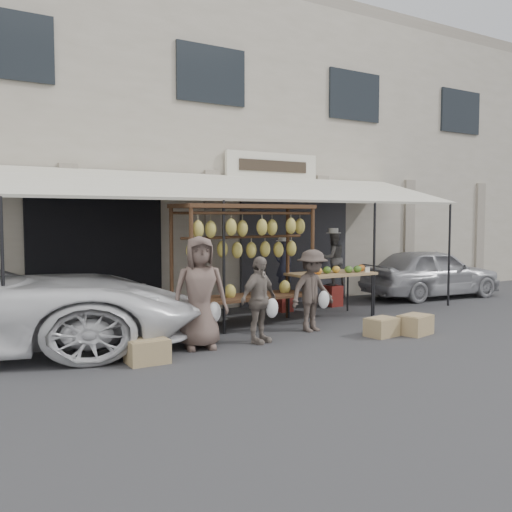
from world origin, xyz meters
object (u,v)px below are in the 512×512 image
at_px(vendor_left, 284,266).
at_px(crate_near_b, 415,325).
at_px(customer_mid, 259,300).
at_px(customer_right, 312,291).
at_px(crate_near_a, 382,327).
at_px(crate_far, 147,351).
at_px(sedan, 431,273).
at_px(customer_left, 200,293).
at_px(banana_rack, 246,242).
at_px(produce_table, 333,274).
at_px(vendor_right, 333,259).

distance_m(vendor_left, crate_near_b, 3.28).
xyz_separation_m(customer_mid, customer_right, (1.29, 0.28, 0.03)).
height_order(customer_right, crate_near_a, customer_right).
distance_m(customer_right, crate_far, 3.36).
bearing_deg(crate_far, customer_right, 9.09).
bearing_deg(sedan, customer_left, 110.84).
height_order(banana_rack, customer_right, banana_rack).
height_order(produce_table, customer_right, customer_right).
bearing_deg(crate_far, customer_mid, 6.95).
bearing_deg(vendor_right, customer_right, 52.65).
height_order(banana_rack, crate_far, banana_rack).
xyz_separation_m(banana_rack, crate_far, (-2.45, -1.43, -1.40)).
height_order(produce_table, customer_left, customer_left).
distance_m(crate_near_a, crate_near_b, 0.63).
xyz_separation_m(produce_table, vendor_left, (-0.42, 1.10, 0.11)).
bearing_deg(crate_far, sedan, 15.32).
xyz_separation_m(crate_near_a, sedan, (4.37, 2.73, 0.46)).
height_order(vendor_right, sedan, vendor_right).
bearing_deg(crate_near_a, sedan, 31.97).
bearing_deg(crate_far, crate_near_a, -6.19).
relative_size(customer_left, customer_mid, 1.24).
xyz_separation_m(vendor_left, customer_right, (-0.78, -1.98, -0.26)).
bearing_deg(crate_near_a, customer_mid, 161.60).
height_order(vendor_right, customer_mid, vendor_right).
distance_m(customer_mid, crate_near_b, 2.82).
height_order(crate_near_a, sedan, sedan).
bearing_deg(customer_left, produce_table, 31.02).
bearing_deg(customer_right, vendor_left, 63.35).
relative_size(customer_right, crate_far, 2.60).
xyz_separation_m(vendor_right, sedan, (2.98, -0.22, -0.46)).
relative_size(banana_rack, customer_left, 1.51).
bearing_deg(vendor_right, crate_far, 34.58).
height_order(customer_left, customer_right, customer_left).
height_order(customer_right, crate_near_b, customer_right).
distance_m(customer_left, sedan, 7.62).
relative_size(produce_table, crate_near_b, 3.07).
distance_m(crate_near_a, sedan, 5.18).
bearing_deg(customer_right, vendor_right, 37.85).
relative_size(produce_table, sedan, 0.47).
distance_m(banana_rack, vendor_right, 3.19).
xyz_separation_m(banana_rack, crate_near_b, (2.16, -2.05, -1.40)).
distance_m(banana_rack, customer_left, 1.90).
bearing_deg(crate_near_a, customer_left, 164.52).
bearing_deg(produce_table, crate_near_a, -103.85).
height_order(produce_table, sedan, sedan).
bearing_deg(banana_rack, customer_mid, -111.60).
relative_size(vendor_right, crate_far, 2.19).
xyz_separation_m(crate_near_b, sedan, (3.78, 2.92, 0.45)).
distance_m(crate_near_a, crate_far, 4.03).
distance_m(crate_near_b, sedan, 4.80).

